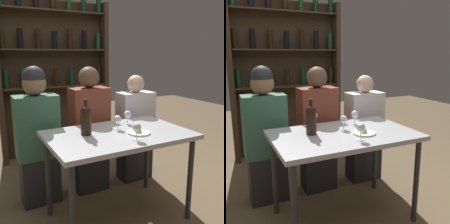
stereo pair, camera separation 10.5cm
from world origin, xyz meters
TOP-DOWN VIEW (x-y plane):
  - ground_plane at (0.00, 0.00)m, footprint 10.00×10.00m
  - dining_table at (0.00, 0.00)m, footprint 1.14×0.73m
  - wine_rack_wall at (0.00, 1.72)m, footprint 1.49×0.21m
  - wine_bottle at (-0.25, 0.08)m, footprint 0.08×0.08m
  - wine_glass_0 at (0.03, -0.22)m, footprint 0.07×0.07m
  - wine_glass_1 at (0.21, 0.20)m, footprint 0.07×0.07m
  - wine_glass_2 at (0.04, 0.09)m, footprint 0.06×0.06m
  - wine_glass_3 at (-0.16, 0.27)m, footprint 0.07×0.07m
  - food_plate_0 at (0.13, -0.09)m, footprint 0.18×0.18m
  - seated_person_left at (-0.52, 0.56)m, footprint 0.38×0.22m
  - seated_person_center at (-0.01, 0.56)m, footprint 0.37×0.22m
  - seated_person_right at (0.53, 0.56)m, footprint 0.38×0.22m

SIDE VIEW (x-z plane):
  - ground_plane at x=0.00m, z-range 0.00..0.00m
  - seated_person_right at x=0.53m, z-range -0.04..1.12m
  - seated_person_center at x=-0.01m, z-range -0.03..1.23m
  - seated_person_left at x=-0.52m, z-range -0.01..1.27m
  - dining_table at x=0.00m, z-range 0.30..1.06m
  - food_plate_0 at x=0.13m, z-range 0.75..0.79m
  - wine_glass_2 at x=0.04m, z-range 0.78..0.90m
  - wine_glass_1 at x=0.21m, z-range 0.78..0.90m
  - wine_glass_0 at x=0.03m, z-range 0.78..0.92m
  - wine_glass_3 at x=-0.16m, z-range 0.79..0.92m
  - wine_bottle at x=-0.25m, z-range 0.74..1.03m
  - wine_rack_wall at x=0.00m, z-range 0.07..2.23m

